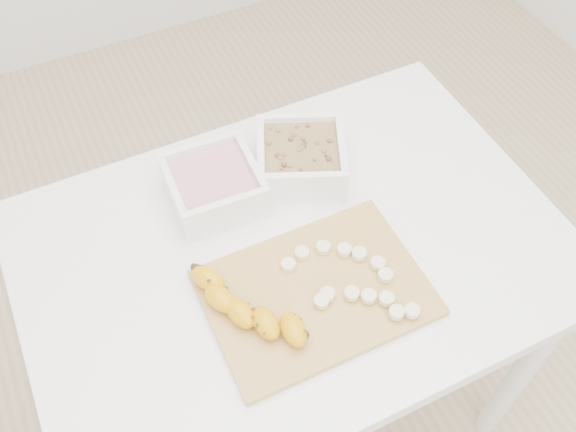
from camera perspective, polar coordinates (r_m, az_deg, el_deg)
name	(u,v)px	position (r m, az deg, el deg)	size (l,w,h in m)	color
ground	(293,400)	(1.86, 0.42, -16.01)	(3.50, 3.50, 0.00)	#C6AD89
table	(295,275)	(1.27, 0.59, -5.24)	(1.00, 0.70, 0.75)	white
bowl_yogurt	(214,185)	(1.24, -6.60, 2.79)	(0.18, 0.18, 0.08)	white
bowl_granola	(301,158)	(1.28, 1.16, 5.21)	(0.23, 0.23, 0.08)	white
cutting_board	(316,293)	(1.13, 2.47, -6.81)	(0.38, 0.27, 0.01)	tan
banana	(250,309)	(1.08, -3.42, -8.21)	(0.06, 0.23, 0.04)	orange
banana_slices	(353,279)	(1.13, 5.76, -5.60)	(0.17, 0.21, 0.02)	beige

